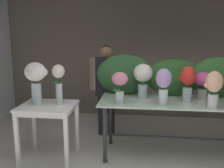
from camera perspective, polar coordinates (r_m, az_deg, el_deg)
The scene contains 14 objects.
ground_plane at distance 4.14m, azimuth 6.27°, elevation -13.95°, with size 7.53×7.53×0.00m, color beige.
wall_back at distance 5.44m, azimuth 6.81°, elevation 6.77°, with size 5.79×0.12×2.65m, color #706656.
display_table_glass at distance 3.75m, azimuth 12.80°, elevation -5.47°, with size 1.99×0.82×0.83m.
side_table_white at distance 3.70m, azimuth -13.82°, elevation -6.01°, with size 0.74×0.64×0.79m.
florist at distance 4.35m, azimuth -1.29°, elevation 0.56°, with size 0.56×0.24×1.54m.
foliage_backdrop at distance 3.93m, azimuth 13.01°, elevation 1.65°, with size 2.17×0.29×0.60m.
vase_ivory_lilies at distance 3.71m, azimuth 6.83°, elevation 1.59°, with size 0.27×0.27×0.49m.
vase_rosy_carnations at distance 3.40m, azimuth 1.70°, elevation 0.04°, with size 0.21×0.21×0.42m.
vase_lilac_dahlias at distance 3.40m, azimuth 11.20°, elevation -0.06°, with size 0.20×0.20×0.48m.
vase_scarlet_anemones at distance 3.65m, azimuth 16.23°, elevation 0.60°, with size 0.22×0.20×0.49m.
vase_peach_stock at distance 3.45m, azimuth 21.34°, elevation -0.62°, with size 0.22×0.21×0.47m.
vase_fuchsia_freesia at distance 3.84m, azimuth 19.27°, elevation 0.32°, with size 0.27×0.26×0.39m.
vase_white_roses_tall at distance 3.64m, azimuth -16.33°, elevation 1.33°, with size 0.31×0.28×0.58m.
vase_cream_lisianthus_tall at distance 3.60m, azimuth -11.58°, elevation 0.72°, with size 0.17×0.17×0.55m.
Camera 1 is at (0.01, -2.04, 1.79)m, focal length 41.77 mm.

